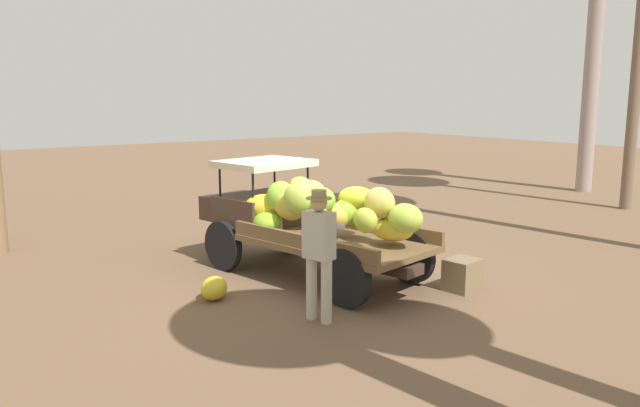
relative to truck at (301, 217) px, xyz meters
The scene contains 5 objects.
ground_plane 1.08m from the truck, 159.09° to the right, with size 60.00×60.00×0.00m, color brown.
truck is the anchor object (origin of this frame).
farmer 2.25m from the truck, 152.44° to the left, with size 0.53×0.49×1.79m.
wooden_crate 2.79m from the truck, 145.23° to the right, with size 0.51×0.44×0.50m, color #7B6649.
loose_banana_bunch 2.01m from the truck, 101.58° to the left, with size 0.51×0.38×0.35m, color gold.
Camera 1 is at (-8.02, 5.80, 3.00)m, focal length 34.60 mm.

